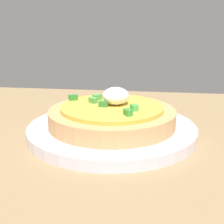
% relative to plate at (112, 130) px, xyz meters
% --- Properties ---
extents(dining_table, '(1.22, 0.87, 0.02)m').
position_rel_plate_xyz_m(dining_table, '(-0.04, 0.15, -0.02)').
color(dining_table, '#9B7E56').
rests_on(dining_table, ground).
extents(plate, '(0.24, 0.24, 0.02)m').
position_rel_plate_xyz_m(plate, '(0.00, 0.00, 0.00)').
color(plate, white).
rests_on(plate, dining_table).
extents(pizza, '(0.18, 0.18, 0.05)m').
position_rel_plate_xyz_m(pizza, '(-0.00, -0.00, 0.02)').
color(pizza, tan).
rests_on(pizza, plate).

